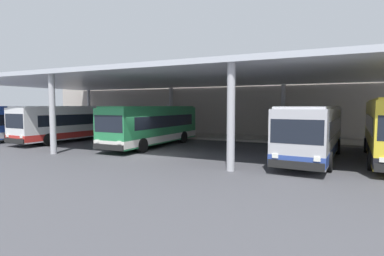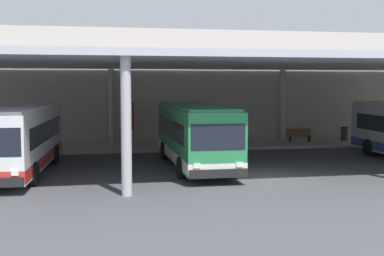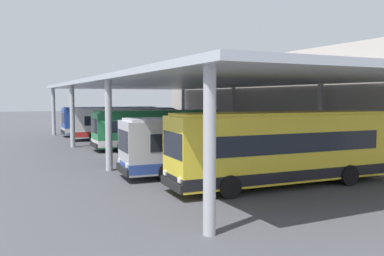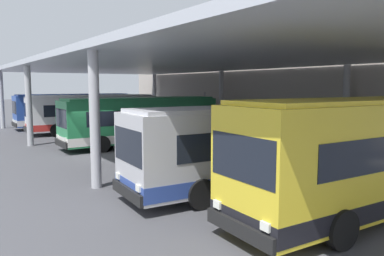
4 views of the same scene
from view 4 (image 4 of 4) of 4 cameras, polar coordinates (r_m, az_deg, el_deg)
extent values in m
plane|color=#47474C|center=(21.75, -13.63, -4.18)|extent=(200.00, 200.00, 0.00)
cube|color=#A39E93|center=(28.02, 9.47, -1.55)|extent=(42.00, 4.50, 0.18)
cube|color=#ADA399|center=(30.09, 14.13, 6.47)|extent=(48.00, 1.60, 8.12)
cube|color=silver|center=(23.91, -1.36, 9.94)|extent=(40.00, 17.00, 0.30)
cylinder|color=#B2B2B7|center=(38.89, -26.93, 3.80)|extent=(0.40, 0.40, 5.25)
cylinder|color=#B2B2B7|center=(43.89, -5.69, 4.69)|extent=(0.40, 0.40, 5.25)
cylinder|color=#B2B2B7|center=(26.71, -23.52, 3.08)|extent=(0.40, 0.40, 5.25)
cylinder|color=#B2B2B7|center=(33.58, 4.44, 4.17)|extent=(0.40, 0.40, 5.25)
cylinder|color=#B2B2B7|center=(14.79, -14.54, 1.13)|extent=(0.40, 0.40, 5.25)
cylinder|color=#B2B2B7|center=(25.16, 22.27, 2.96)|extent=(0.40, 0.40, 5.25)
cube|color=#284CA8|center=(37.41, -17.45, 2.71)|extent=(2.67, 10.44, 2.70)
cube|color=silver|center=(37.48, -17.40, 1.18)|extent=(2.69, 10.46, 0.50)
cube|color=black|center=(37.43, -17.24, 3.18)|extent=(2.68, 8.57, 0.90)
cube|color=black|center=(36.33, -25.31, 2.84)|extent=(2.30, 0.16, 1.10)
cube|color=black|center=(36.43, -25.33, 0.48)|extent=(2.45, 0.20, 0.36)
cube|color=#2A50B0|center=(37.35, -17.52, 4.87)|extent=(2.47, 10.02, 0.12)
cube|color=yellow|center=(36.30, -25.32, 4.13)|extent=(1.75, 0.15, 0.28)
cube|color=white|center=(37.29, -25.54, 1.13)|extent=(0.28, 0.08, 0.20)
cube|color=white|center=(35.51, -25.14, 0.92)|extent=(0.28, 0.08, 0.20)
cylinder|color=black|center=(37.96, -22.58, 0.74)|extent=(0.30, 1.00, 1.00)
cylinder|color=black|center=(35.56, -21.84, 0.42)|extent=(0.30, 1.00, 1.00)
cylinder|color=black|center=(39.52, -13.89, 1.26)|extent=(0.30, 1.00, 1.00)
cylinder|color=black|center=(37.23, -12.63, 0.98)|extent=(0.30, 1.00, 1.00)
cube|color=white|center=(32.81, -14.79, 2.31)|extent=(3.20, 10.55, 2.70)
cube|color=red|center=(32.89, -14.74, 0.57)|extent=(3.23, 10.57, 0.50)
cube|color=black|center=(32.83, -14.55, 2.84)|extent=(3.12, 8.68, 0.90)
cube|color=black|center=(31.80, -23.79, 2.48)|extent=(2.30, 0.28, 1.10)
cube|color=black|center=(31.92, -23.83, -0.21)|extent=(2.46, 0.33, 0.36)
cube|color=white|center=(32.74, -14.86, 4.77)|extent=(2.98, 10.12, 0.12)
cube|color=yellow|center=(31.77, -23.80, 3.96)|extent=(1.75, 0.24, 0.28)
cube|color=white|center=(32.78, -24.02, 0.56)|extent=(0.28, 0.10, 0.20)
cube|color=white|center=(30.99, -23.65, 0.27)|extent=(0.28, 0.10, 0.20)
cylinder|color=black|center=(33.41, -20.63, 0.11)|extent=(0.35, 1.02, 1.00)
cylinder|color=black|center=(31.01, -19.87, -0.32)|extent=(0.35, 1.02, 1.00)
cylinder|color=black|center=(34.93, -10.75, 0.67)|extent=(0.35, 1.02, 1.00)
cylinder|color=black|center=(32.64, -9.31, 0.30)|extent=(0.35, 1.02, 1.00)
cube|color=#28844C|center=(25.09, -7.65, 1.26)|extent=(2.60, 10.42, 2.70)
cube|color=white|center=(25.20, -7.61, -1.01)|extent=(2.62, 10.44, 0.50)
cube|color=black|center=(25.13, -7.35, 1.96)|extent=(2.62, 8.55, 0.90)
cube|color=black|center=(23.27, -19.13, 1.42)|extent=(2.30, 0.14, 1.10)
cube|color=black|center=(23.42, -19.21, -2.25)|extent=(2.45, 0.18, 0.36)
cube|color=#2A8B50|center=(25.00, -7.69, 4.48)|extent=(2.39, 10.00, 0.12)
cube|color=yellow|center=(23.23, -19.13, 3.44)|extent=(1.75, 0.14, 0.28)
cube|color=white|center=(24.24, -19.75, -1.15)|extent=(0.28, 0.08, 0.20)
cube|color=white|center=(22.51, -18.64, -1.66)|extent=(0.28, 0.08, 0.20)
cylinder|color=black|center=(25.15, -15.46, -1.66)|extent=(0.29, 1.00, 1.00)
cylinder|color=black|center=(22.86, -13.53, -2.40)|extent=(0.29, 1.00, 1.00)
cylinder|color=black|center=(27.63, -3.39, -0.73)|extent=(0.29, 1.00, 1.00)
cylinder|color=black|center=(25.56, -0.62, -1.30)|extent=(0.29, 1.00, 1.00)
cube|color=#B7B7BC|center=(14.73, 9.58, -2.40)|extent=(3.17, 10.54, 2.70)
cube|color=#2D4799|center=(14.91, 9.51, -6.20)|extent=(3.19, 10.56, 0.50)
cube|color=black|center=(14.78, 10.05, -1.20)|extent=(3.09, 8.67, 0.90)
cube|color=black|center=(12.05, -9.51, -2.67)|extent=(2.30, 0.27, 1.10)
cube|color=black|center=(12.35, -9.78, -9.59)|extent=(2.46, 0.32, 0.36)
cube|color=silver|center=(14.58, 9.68, 3.08)|extent=(2.94, 10.11, 0.12)
cube|color=yellow|center=(11.96, -9.45, 1.22)|extent=(1.75, 0.23, 0.28)
cube|color=white|center=(13.08, -11.17, -7.12)|extent=(0.28, 0.10, 0.20)
cube|color=white|center=(11.45, -8.15, -9.02)|extent=(0.28, 0.10, 0.20)
cylinder|color=black|center=(14.23, -3.87, -7.57)|extent=(0.34, 1.02, 1.00)
cylinder|color=black|center=(12.16, 1.39, -10.00)|extent=(0.34, 1.02, 1.00)
cylinder|color=black|center=(17.73, 14.06, -4.94)|extent=(0.34, 1.02, 1.00)
cylinder|color=black|center=(16.12, 20.21, -6.29)|extent=(0.34, 1.02, 1.00)
cube|color=yellow|center=(13.14, 26.83, -3.19)|extent=(3.02, 11.30, 3.10)
cube|color=black|center=(13.38, 26.57, -8.26)|extent=(3.04, 11.33, 0.50)
cube|color=black|center=(8.90, 7.73, -4.57)|extent=(2.30, 0.23, 1.10)
cube|color=black|center=(9.32, 7.12, -14.95)|extent=(2.45, 0.27, 0.36)
cube|color=yellow|center=(8.78, 7.98, 2.00)|extent=(1.75, 0.20, 0.28)
cube|color=white|center=(9.88, 3.87, -11.49)|extent=(0.28, 0.09, 0.20)
cube|color=white|center=(8.56, 11.09, -14.48)|extent=(0.28, 0.09, 0.20)
cylinder|color=black|center=(11.56, 11.82, -11.02)|extent=(0.33, 1.01, 1.00)
cylinder|color=black|center=(10.02, 21.77, -14.11)|extent=(0.33, 1.01, 1.00)
cube|color=brown|center=(23.54, 21.02, -2.08)|extent=(1.80, 0.44, 0.08)
cube|color=brown|center=(23.67, 21.32, -1.43)|extent=(1.80, 0.06, 0.44)
cube|color=#2D2D33|center=(23.98, 19.63, -2.42)|extent=(0.10, 0.36, 0.45)
cube|color=#2D2D33|center=(23.19, 22.42, -2.82)|extent=(0.10, 0.36, 0.45)
cylinder|color=#B2B2B7|center=(31.28, 1.93, 2.47)|extent=(0.12, 0.12, 3.20)
cube|color=#B22323|center=(31.24, 1.90, 3.17)|extent=(0.70, 0.04, 1.80)
camera|label=1|loc=(13.08, -78.71, -1.97)|focal=28.36mm
camera|label=2|loc=(30.82, -61.66, 3.59)|focal=47.52mm
camera|label=3|loc=(9.44, 151.52, -3.54)|focal=38.13mm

